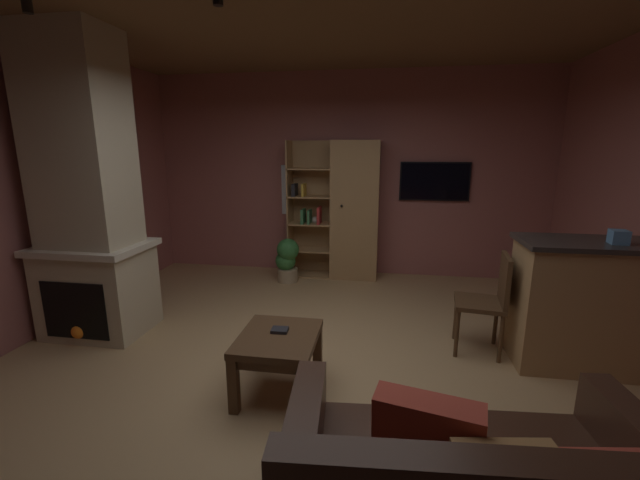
{
  "coord_description": "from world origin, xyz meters",
  "views": [
    {
      "loc": [
        0.53,
        -2.93,
        1.83
      ],
      "look_at": [
        0.0,
        0.4,
        1.05
      ],
      "focal_mm": 22.47,
      "sensor_mm": 36.0,
      "label": 1
    }
  ],
  "objects_px": {
    "potted_floor_plant": "(287,259)",
    "dining_chair": "(490,297)",
    "kitchen_bar_counter": "(603,306)",
    "coffee_table": "(278,346)",
    "tissue_box": "(619,237)",
    "wall_mounted_tv": "(434,181)",
    "table_book_0": "(280,330)",
    "bookshelf_cabinet": "(348,211)",
    "stone_fireplace": "(87,205)"
  },
  "relations": [
    {
      "from": "table_book_0",
      "to": "tissue_box",
      "type": "bearing_deg",
      "value": 14.04
    },
    {
      "from": "bookshelf_cabinet",
      "to": "wall_mounted_tv",
      "type": "distance_m",
      "value": 1.26
    },
    {
      "from": "bookshelf_cabinet",
      "to": "potted_floor_plant",
      "type": "bearing_deg",
      "value": -155.95
    },
    {
      "from": "kitchen_bar_counter",
      "to": "wall_mounted_tv",
      "type": "height_order",
      "value": "wall_mounted_tv"
    },
    {
      "from": "stone_fireplace",
      "to": "bookshelf_cabinet",
      "type": "relative_size",
      "value": 1.49
    },
    {
      "from": "kitchen_bar_counter",
      "to": "tissue_box",
      "type": "xyz_separation_m",
      "value": [
        -0.01,
        -0.08,
        0.6
      ]
    },
    {
      "from": "stone_fireplace",
      "to": "dining_chair",
      "type": "bearing_deg",
      "value": 2.51
    },
    {
      "from": "bookshelf_cabinet",
      "to": "coffee_table",
      "type": "bearing_deg",
      "value": -95.03
    },
    {
      "from": "coffee_table",
      "to": "wall_mounted_tv",
      "type": "distance_m",
      "value": 3.58
    },
    {
      "from": "kitchen_bar_counter",
      "to": "coffee_table",
      "type": "height_order",
      "value": "kitchen_bar_counter"
    },
    {
      "from": "coffee_table",
      "to": "table_book_0",
      "type": "height_order",
      "value": "table_book_0"
    },
    {
      "from": "stone_fireplace",
      "to": "wall_mounted_tv",
      "type": "bearing_deg",
      "value": 34.41
    },
    {
      "from": "stone_fireplace",
      "to": "table_book_0",
      "type": "bearing_deg",
      "value": -18.35
    },
    {
      "from": "kitchen_bar_counter",
      "to": "dining_chair",
      "type": "xyz_separation_m",
      "value": [
        -0.86,
        0.13,
        -0.02
      ]
    },
    {
      "from": "coffee_table",
      "to": "wall_mounted_tv",
      "type": "xyz_separation_m",
      "value": [
        1.43,
        3.13,
        1.0
      ]
    },
    {
      "from": "kitchen_bar_counter",
      "to": "dining_chair",
      "type": "relative_size",
      "value": 1.53
    },
    {
      "from": "table_book_0",
      "to": "stone_fireplace",
      "type": "bearing_deg",
      "value": 161.65
    },
    {
      "from": "stone_fireplace",
      "to": "potted_floor_plant",
      "type": "height_order",
      "value": "stone_fireplace"
    },
    {
      "from": "stone_fireplace",
      "to": "wall_mounted_tv",
      "type": "xyz_separation_m",
      "value": [
        3.48,
        2.39,
        0.08
      ]
    },
    {
      "from": "kitchen_bar_counter",
      "to": "dining_chair",
      "type": "height_order",
      "value": "kitchen_bar_counter"
    },
    {
      "from": "dining_chair",
      "to": "bookshelf_cabinet",
      "type": "bearing_deg",
      "value": 125.8
    },
    {
      "from": "stone_fireplace",
      "to": "tissue_box",
      "type": "distance_m",
      "value": 4.61
    },
    {
      "from": "kitchen_bar_counter",
      "to": "tissue_box",
      "type": "bearing_deg",
      "value": -101.09
    },
    {
      "from": "tissue_box",
      "to": "coffee_table",
      "type": "bearing_deg",
      "value": -164.72
    },
    {
      "from": "coffee_table",
      "to": "wall_mounted_tv",
      "type": "relative_size",
      "value": 0.7
    },
    {
      "from": "dining_chair",
      "to": "wall_mounted_tv",
      "type": "xyz_separation_m",
      "value": [
        -0.28,
        2.22,
        0.85
      ]
    },
    {
      "from": "tissue_box",
      "to": "kitchen_bar_counter",
      "type": "bearing_deg",
      "value": 78.91
    },
    {
      "from": "bookshelf_cabinet",
      "to": "potted_floor_plant",
      "type": "relative_size",
      "value": 3.13
    },
    {
      "from": "coffee_table",
      "to": "stone_fireplace",
      "type": "bearing_deg",
      "value": 160.22
    },
    {
      "from": "stone_fireplace",
      "to": "kitchen_bar_counter",
      "type": "bearing_deg",
      "value": 0.45
    },
    {
      "from": "tissue_box",
      "to": "wall_mounted_tv",
      "type": "height_order",
      "value": "wall_mounted_tv"
    },
    {
      "from": "kitchen_bar_counter",
      "to": "wall_mounted_tv",
      "type": "relative_size",
      "value": 1.49
    },
    {
      "from": "kitchen_bar_counter",
      "to": "potted_floor_plant",
      "type": "height_order",
      "value": "kitchen_bar_counter"
    },
    {
      "from": "kitchen_bar_counter",
      "to": "tissue_box",
      "type": "height_order",
      "value": "tissue_box"
    },
    {
      "from": "stone_fireplace",
      "to": "potted_floor_plant",
      "type": "xyz_separation_m",
      "value": [
        1.5,
        1.81,
        -0.98
      ]
    },
    {
      "from": "bookshelf_cabinet",
      "to": "kitchen_bar_counter",
      "type": "xyz_separation_m",
      "value": [
        2.31,
        -2.14,
        -0.41
      ]
    },
    {
      "from": "bookshelf_cabinet",
      "to": "table_book_0",
      "type": "xyz_separation_m",
      "value": [
        -0.26,
        -2.86,
        -0.48
      ]
    },
    {
      "from": "stone_fireplace",
      "to": "coffee_table",
      "type": "distance_m",
      "value": 2.37
    },
    {
      "from": "coffee_table",
      "to": "table_book_0",
      "type": "distance_m",
      "value": 0.12
    },
    {
      "from": "kitchen_bar_counter",
      "to": "potted_floor_plant",
      "type": "xyz_separation_m",
      "value": [
        -3.13,
        1.78,
        -0.23
      ]
    },
    {
      "from": "potted_floor_plant",
      "to": "dining_chair",
      "type": "bearing_deg",
      "value": -36.08
    },
    {
      "from": "tissue_box",
      "to": "bookshelf_cabinet",
      "type": "bearing_deg",
      "value": 136.06
    },
    {
      "from": "kitchen_bar_counter",
      "to": "coffee_table",
      "type": "xyz_separation_m",
      "value": [
        -2.57,
        -0.77,
        -0.18
      ]
    },
    {
      "from": "bookshelf_cabinet",
      "to": "table_book_0",
      "type": "bearing_deg",
      "value": -95.19
    },
    {
      "from": "kitchen_bar_counter",
      "to": "table_book_0",
      "type": "height_order",
      "value": "kitchen_bar_counter"
    },
    {
      "from": "stone_fireplace",
      "to": "tissue_box",
      "type": "bearing_deg",
      "value": -0.5
    },
    {
      "from": "wall_mounted_tv",
      "to": "table_book_0",
      "type": "bearing_deg",
      "value": -115.07
    },
    {
      "from": "tissue_box",
      "to": "coffee_table",
      "type": "relative_size",
      "value": 0.18
    },
    {
      "from": "table_book_0",
      "to": "wall_mounted_tv",
      "type": "height_order",
      "value": "wall_mounted_tv"
    },
    {
      "from": "dining_chair",
      "to": "tissue_box",
      "type": "bearing_deg",
      "value": -13.56
    }
  ]
}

